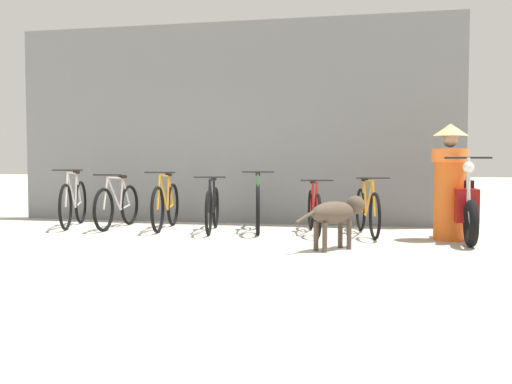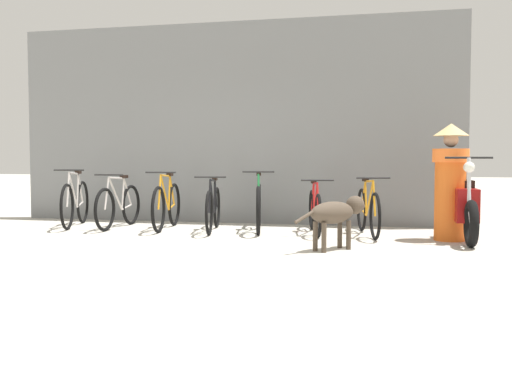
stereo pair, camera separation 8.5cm
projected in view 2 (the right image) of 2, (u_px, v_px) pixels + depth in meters
name	position (u px, v px, depth m)	size (l,w,h in m)	color
ground_plane	(160.00, 251.00, 7.05)	(60.00, 60.00, 0.00)	#B7B2A5
shop_wall_back	(232.00, 123.00, 10.16)	(7.63, 0.20, 3.38)	slate
bicycle_0	(75.00, 203.00, 9.61)	(0.57, 1.65, 0.93)	black
bicycle_1	(119.00, 206.00, 9.43)	(0.46, 1.61, 0.86)	black
bicycle_2	(167.00, 205.00, 9.25)	(0.46, 1.66, 0.90)	black
bicycle_3	(213.00, 208.00, 8.97)	(0.46, 1.61, 0.84)	black
bicycle_4	(259.00, 207.00, 8.98)	(0.50, 1.64, 0.91)	black
bicycle_5	(315.00, 211.00, 8.74)	(0.50, 1.55, 0.80)	black
bicycle_6	(368.00, 211.00, 8.51)	(0.51, 1.64, 0.84)	black
motorcycle	(464.00, 208.00, 7.95)	(0.58, 1.86, 1.12)	black
stray_dog	(337.00, 213.00, 7.15)	(0.80, 0.92, 0.64)	#4C3F33
person_in_robes	(450.00, 179.00, 7.95)	(0.54, 0.54, 1.56)	orange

